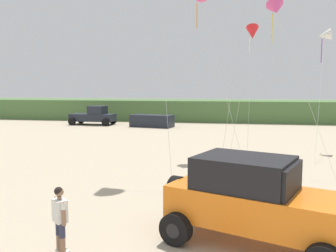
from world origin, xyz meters
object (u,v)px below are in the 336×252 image
Objects in this scene: person_watching at (60,217)px; kite_white_parafoil at (276,9)px; jeep at (254,199)px; distant_pickup at (94,116)px; distant_sedan at (152,121)px; kite_blue_swept at (252,33)px; kite_pink_ribbon at (325,35)px.

kite_white_parafoil is (6.14, 12.48, 7.13)m from person_watching.
jeep reaches higher than distant_pickup.
distant_sedan is at bearing 107.92° from jeep.
kite_pink_ribbon is at bearing 31.38° from kite_blue_swept.
kite_white_parafoil is (-3.55, -4.61, 0.84)m from kite_pink_ribbon.
kite_white_parafoil reaches higher than kite_blue_swept.
jeep is 4.78m from person_watching.
distant_pickup is (-14.85, 26.96, -0.26)m from jeep.
kite_pink_ribbon is (19.97, -11.20, 6.29)m from distant_pickup.
person_watching is 27.56m from distant_sedan.
kite_pink_ribbon reaches higher than distant_pickup.
kite_pink_ribbon is at bearing 60.44° from person_watching.
jeep is 0.65× the size of kite_pink_ribbon.
kite_blue_swept reaches higher than distant_pickup.
person_watching is at bearing -109.57° from kite_blue_swept.
distant_pickup is 21.68m from kite_blue_swept.
kite_pink_ribbon is (13.51, -10.20, 6.63)m from distant_sedan.
distant_pickup is at bearing 136.07° from kite_white_parafoil.
kite_blue_swept is at bearing -148.62° from kite_pink_ribbon.
person_watching is 0.22× the size of kite_pink_ribbon.
kite_pink_ribbon is 0.90× the size of kite_white_parafoil.
jeep is 27.29m from distant_sedan.
kite_blue_swept is at bearing -45.08° from distant_sedan.
jeep is 14.23m from kite_blue_swept.
distant_sedan is 19.35m from kite_white_parafoil.
jeep is at bearing -61.49° from distant_sedan.
kite_white_parafoil is (1.56, 11.14, 6.86)m from jeep.
person_watching reaches higher than distant_sedan.
kite_white_parafoil is at bearing 63.80° from person_watching.
distant_pickup is 0.54× the size of kite_white_parafoil.
kite_pink_ribbon reaches higher than jeep.
person_watching is 0.19× the size of kite_white_parafoil.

